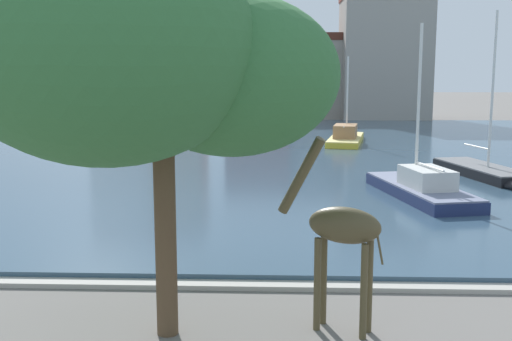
{
  "coord_description": "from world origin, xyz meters",
  "views": [
    {
      "loc": [
        2.7,
        -6.11,
        5.2
      ],
      "look_at": [
        2.0,
        12.46,
        2.2
      ],
      "focal_mm": 43.35,
      "sensor_mm": 36.0,
      "label": 1
    }
  ],
  "objects_px": {
    "sailboat_navy": "(415,188)",
    "sailboat_black": "(489,175)",
    "giraffe_statue": "(338,228)",
    "sailboat_orange": "(158,129)",
    "sailboat_yellow": "(346,138)",
    "shade_tree": "(147,54)"
  },
  "relations": [
    {
      "from": "sailboat_navy",
      "to": "sailboat_black",
      "type": "relative_size",
      "value": 1.02
    },
    {
      "from": "sailboat_orange",
      "to": "sailboat_black",
      "type": "bearing_deg",
      "value": -48.19
    },
    {
      "from": "sailboat_black",
      "to": "sailboat_yellow",
      "type": "xyz_separation_m",
      "value": [
        -5.1,
        14.86,
        0.1
      ]
    },
    {
      "from": "sailboat_yellow",
      "to": "sailboat_orange",
      "type": "bearing_deg",
      "value": 153.3
    },
    {
      "from": "sailboat_navy",
      "to": "sailboat_yellow",
      "type": "height_order",
      "value": "sailboat_navy"
    },
    {
      "from": "sailboat_navy",
      "to": "sailboat_orange",
      "type": "xyz_separation_m",
      "value": [
        -15.68,
        26.41,
        -0.08
      ]
    },
    {
      "from": "giraffe_statue",
      "to": "sailboat_navy",
      "type": "bearing_deg",
      "value": 71.33
    },
    {
      "from": "sailboat_navy",
      "to": "sailboat_black",
      "type": "xyz_separation_m",
      "value": [
        4.32,
        4.05,
        -0.11
      ]
    },
    {
      "from": "sailboat_navy",
      "to": "shade_tree",
      "type": "relative_size",
      "value": 1.07
    },
    {
      "from": "sailboat_navy",
      "to": "sailboat_black",
      "type": "bearing_deg",
      "value": 43.15
    },
    {
      "from": "giraffe_statue",
      "to": "shade_tree",
      "type": "xyz_separation_m",
      "value": [
        -3.64,
        -0.39,
        3.39
      ]
    },
    {
      "from": "giraffe_statue",
      "to": "sailboat_navy",
      "type": "xyz_separation_m",
      "value": [
        4.35,
        12.86,
        -1.61
      ]
    },
    {
      "from": "sailboat_yellow",
      "to": "shade_tree",
      "type": "xyz_separation_m",
      "value": [
        -7.21,
        -32.17,
        5.01
      ]
    },
    {
      "from": "giraffe_statue",
      "to": "sailboat_navy",
      "type": "relative_size",
      "value": 0.52
    },
    {
      "from": "sailboat_black",
      "to": "sailboat_orange",
      "type": "bearing_deg",
      "value": 131.81
    },
    {
      "from": "sailboat_navy",
      "to": "shade_tree",
      "type": "xyz_separation_m",
      "value": [
        -7.99,
        -13.25,
        5.01
      ]
    },
    {
      "from": "sailboat_navy",
      "to": "shade_tree",
      "type": "bearing_deg",
      "value": -121.09
    },
    {
      "from": "giraffe_statue",
      "to": "sailboat_navy",
      "type": "distance_m",
      "value": 13.67
    },
    {
      "from": "sailboat_navy",
      "to": "sailboat_yellow",
      "type": "relative_size",
      "value": 0.92
    },
    {
      "from": "sailboat_yellow",
      "to": "shade_tree",
      "type": "relative_size",
      "value": 1.16
    },
    {
      "from": "sailboat_navy",
      "to": "shade_tree",
      "type": "height_order",
      "value": "shade_tree"
    },
    {
      "from": "giraffe_statue",
      "to": "shade_tree",
      "type": "height_order",
      "value": "shade_tree"
    }
  ]
}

